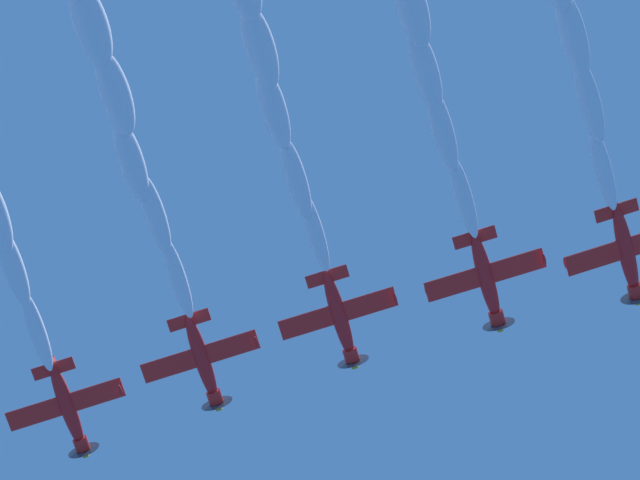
# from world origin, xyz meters

# --- Properties ---
(airplane_lead) EXTENTS (6.91, 6.66, 2.39)m
(airplane_lead) POSITION_xyz_m (10.40, -12.65, 89.09)
(airplane_lead) COLOR red
(airplane_left_wingman) EXTENTS (6.92, 6.67, 2.38)m
(airplane_left_wingman) POSITION_xyz_m (3.50, -5.93, 89.50)
(airplane_left_wingman) COLOR red
(airplane_right_wingman) EXTENTS (6.92, 6.68, 2.35)m
(airplane_right_wingman) POSITION_xyz_m (-3.63, 0.58, 89.63)
(airplane_right_wingman) COLOR red
(airplane_outer_left) EXTENTS (6.93, 6.65, 2.32)m
(airplane_outer_left) POSITION_xyz_m (-11.11, 7.21, 88.53)
(airplane_outer_left) COLOR red
(airplane_outer_right) EXTENTS (6.91, 6.62, 2.40)m
(airplane_outer_right) POSITION_xyz_m (-18.43, 12.71, 87.93)
(airplane_outer_right) COLOR red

